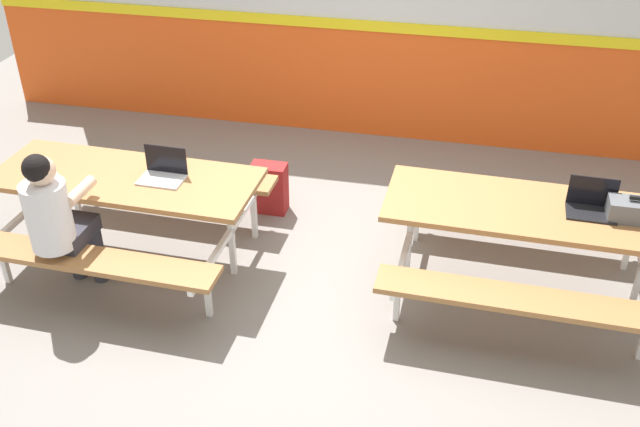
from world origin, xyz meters
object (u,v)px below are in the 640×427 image
Objects in this scene: student_nearer at (56,215)px; laptop_silver at (163,173)px; backpack_dark at (269,188)px; toolbox_grey at (639,211)px; picnic_table_right at (526,227)px; picnic_table_left at (127,195)px; laptop_dark at (591,205)px.

student_nearer is 0.80m from laptop_silver.
backpack_dark is (1.06, 1.48, -0.49)m from student_nearer.
toolbox_grey is 2.92m from backpack_dark.
picnic_table_right reaches higher than backpack_dark.
picnic_table_left and picnic_table_right have the same top height.
backpack_dark is at bearing 54.32° from student_nearer.
picnic_table_right is 1.64× the size of student_nearer.
student_nearer is (-0.24, -0.55, 0.13)m from picnic_table_left.
laptop_dark is at bearing 3.98° from picnic_table_right.
picnic_table_left is 1.64× the size of student_nearer.
laptop_silver is (0.54, 0.58, 0.08)m from student_nearer.
laptop_silver is at bearing -176.22° from picnic_table_right.
toolbox_grey is at bearing -1.47° from picnic_table_right.
laptop_silver is 1.18m from backpack_dark.
picnic_table_right is (2.89, 0.20, 0.00)m from picnic_table_left.
laptop_dark is 0.81× the size of toolbox_grey.
student_nearer is at bearing -125.68° from backpack_dark.
picnic_table_left is at bearing 66.24° from student_nearer.
student_nearer reaches higher than picnic_table_right.
backpack_dark is (-2.76, 0.74, -0.60)m from toolbox_grey.
picnic_table_left is at bearing -177.06° from toolbox_grey.
laptop_silver is (0.30, 0.03, 0.21)m from picnic_table_left.
toolbox_grey reaches higher than picnic_table_left.
picnic_table_left is at bearing -176.02° from laptop_dark.
picnic_table_left is at bearing -174.26° from laptop_silver.
picnic_table_right is at bearing -19.29° from backpack_dark.
laptop_silver is 0.81× the size of toolbox_grey.
backpack_dark is at bearing 164.92° from toolbox_grey.
laptop_silver is at bearing 47.13° from student_nearer.
laptop_dark reaches higher than toolbox_grey.
picnic_table_left is 3.30m from laptop_dark.
student_nearer reaches higher than backpack_dark.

